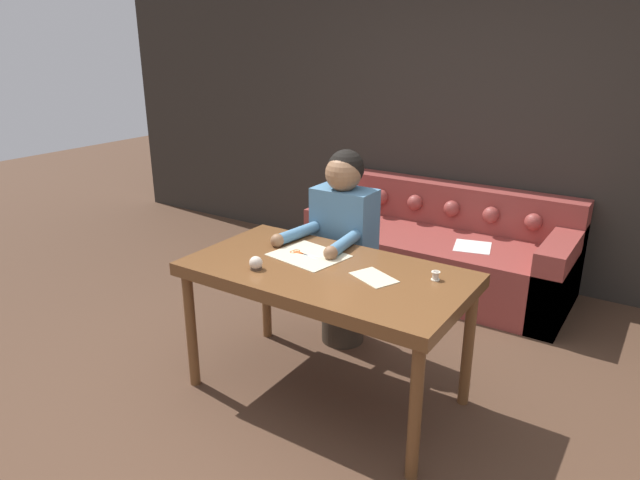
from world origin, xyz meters
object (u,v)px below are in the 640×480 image
at_px(scissors, 300,253).
at_px(person, 343,247).
at_px(thread_spool, 436,276).
at_px(couch, 441,252).
at_px(pin_cushion, 256,263).
at_px(dining_table, 326,282).

bearing_deg(scissors, person, 89.28).
relative_size(scissors, thread_spool, 4.32).
bearing_deg(couch, thread_spool, -70.22).
bearing_deg(thread_spool, pin_cushion, -155.36).
distance_m(person, scissors, 0.47).
relative_size(dining_table, scissors, 7.70).
bearing_deg(couch, person, -99.29).
distance_m(dining_table, person, 0.61).
bearing_deg(couch, pin_cushion, -97.61).
bearing_deg(thread_spool, dining_table, -162.11).
xyz_separation_m(scissors, pin_cushion, (-0.06, -0.31, 0.03)).
distance_m(dining_table, pin_cushion, 0.38).
bearing_deg(scissors, dining_table, -23.09).
relative_size(person, scissors, 6.59).
distance_m(scissors, thread_spool, 0.78).
distance_m(couch, thread_spool, 1.77).
bearing_deg(person, thread_spool, -26.62).
relative_size(couch, pin_cushion, 28.02).
height_order(couch, scissors, couch).
xyz_separation_m(dining_table, pin_cushion, (-0.30, -0.21, 0.11)).
height_order(dining_table, couch, couch).
distance_m(person, thread_spool, 0.87).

